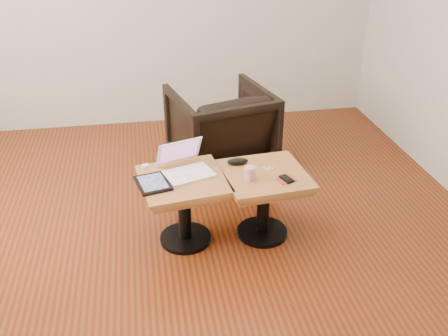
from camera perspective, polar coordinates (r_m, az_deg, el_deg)
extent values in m
cube|color=#561A0A|center=(3.43, -5.59, -9.26)|extent=(4.50, 4.50, 0.01)
cylinder|color=black|center=(3.51, -4.40, -7.96)|extent=(0.35, 0.35, 0.03)
cylinder|color=black|center=(3.38, -4.54, -4.83)|extent=(0.09, 0.09, 0.43)
cube|color=#936038|center=(3.27, -4.67, -1.99)|extent=(0.56, 0.56, 0.04)
cube|color=brown|center=(3.26, -4.70, -1.43)|extent=(0.61, 0.61, 0.03)
cylinder|color=black|center=(3.57, 4.38, -7.28)|extent=(0.35, 0.35, 0.03)
cylinder|color=black|center=(3.44, 4.52, -4.18)|extent=(0.09, 0.09, 0.43)
cube|color=#936038|center=(3.34, 4.65, -1.37)|extent=(0.54, 0.54, 0.04)
cube|color=brown|center=(3.32, 4.68, -0.82)|extent=(0.59, 0.59, 0.03)
cube|color=white|center=(3.27, -4.04, -0.71)|extent=(0.36, 0.30, 0.02)
cube|color=silver|center=(3.30, -4.28, -0.32)|extent=(0.27, 0.18, 0.00)
cube|color=silver|center=(3.22, -3.60, -1.03)|extent=(0.10, 0.08, 0.00)
cube|color=white|center=(3.35, -5.16, 1.91)|extent=(0.32, 0.18, 0.19)
cube|color=#9F2936|center=(3.35, -5.16, 1.91)|extent=(0.28, 0.15, 0.16)
cube|color=black|center=(3.20, -8.14, -1.74)|extent=(0.25, 0.29, 0.02)
cube|color=#191E38|center=(3.19, -8.15, -1.60)|extent=(0.20, 0.24, 0.00)
cube|color=white|center=(3.40, -8.95, 0.20)|extent=(0.05, 0.05, 0.02)
ellipsoid|color=black|center=(3.40, 1.57, 0.77)|extent=(0.15, 0.07, 0.05)
cylinder|color=#BD2D3C|center=(3.20, 2.97, -0.61)|extent=(0.08, 0.08, 0.09)
sphere|color=white|center=(3.35, 5.02, -0.07)|extent=(0.01, 0.01, 0.01)
sphere|color=white|center=(3.37, 5.28, 0.07)|extent=(0.01, 0.01, 0.01)
sphere|color=white|center=(3.36, 4.69, 0.06)|extent=(0.01, 0.01, 0.01)
sphere|color=white|center=(3.35, 5.55, -0.11)|extent=(0.01, 0.01, 0.01)
sphere|color=white|center=(3.33, 4.75, -0.22)|extent=(0.01, 0.01, 0.01)
cylinder|color=white|center=(3.35, 5.01, -0.15)|extent=(0.07, 0.04, 0.00)
cube|color=maroon|center=(3.24, 7.15, -1.34)|extent=(0.14, 0.12, 0.01)
cube|color=black|center=(3.24, 7.15, -1.23)|extent=(0.09, 0.12, 0.01)
imported|color=black|center=(4.26, -0.38, 4.47)|extent=(0.93, 0.95, 0.72)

